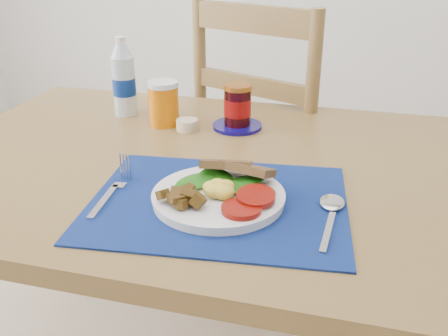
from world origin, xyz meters
name	(u,v)px	position (x,y,z in m)	size (l,w,h in m)	color
table	(226,195)	(0.00, 0.20, 0.67)	(1.40, 0.90, 0.75)	brown
chair_far	(272,127)	(0.00, 0.79, 0.62)	(0.60, 0.59, 1.26)	brown
placemat	(218,202)	(0.04, 0.01, 0.75)	(0.47, 0.37, 0.00)	#040832
breakfast_plate	(215,194)	(0.03, 0.01, 0.77)	(0.24, 0.24, 0.06)	silver
fork	(114,191)	(-0.17, -0.01, 0.76)	(0.03, 0.19, 0.00)	#B2B5BA
spoon	(331,211)	(0.24, 0.02, 0.76)	(0.05, 0.20, 0.01)	#B2B5BA
water_bottle	(124,81)	(-0.35, 0.44, 0.84)	(0.06, 0.06, 0.22)	#ADBFCC
juice_glass	(164,104)	(-0.22, 0.39, 0.80)	(0.08, 0.08, 0.11)	#CE6405
ramekin	(187,125)	(-0.15, 0.37, 0.76)	(0.06, 0.06, 0.03)	beige
jam_on_saucer	(237,109)	(-0.03, 0.42, 0.80)	(0.13, 0.13, 0.11)	#0B055A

